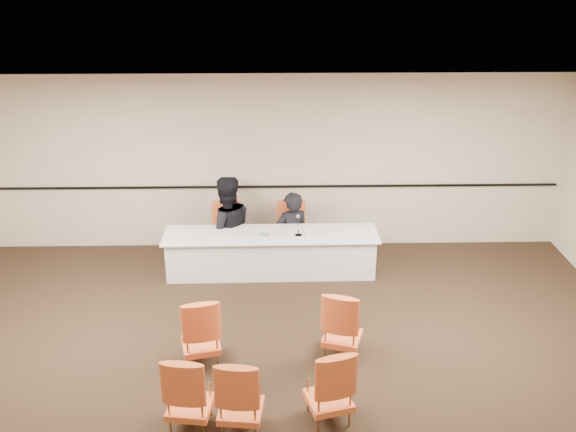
{
  "coord_description": "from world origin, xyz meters",
  "views": [
    {
      "loc": [
        0.09,
        -6.24,
        4.88
      ],
      "look_at": [
        0.28,
        2.6,
        1.13
      ],
      "focal_mm": 40.0,
      "sensor_mm": 36.0,
      "label": 1
    }
  ],
  "objects_px": {
    "panelist_main_chair": "(292,232)",
    "panelist_second": "(226,232)",
    "panelist_main": "(292,239)",
    "aud_chair_front_right": "(343,323)",
    "aud_chair_back_mid": "(240,393)",
    "coffee_cup": "(308,233)",
    "drinking_glass": "(271,233)",
    "aud_chair_back_right": "(329,383)",
    "microphone": "(298,227)",
    "panelist_second_chair": "(226,233)",
    "aud_chair_front_left": "(200,329)",
    "panel_table": "(271,253)",
    "aud_chair_back_left": "(189,390)",
    "water_bottle": "(262,230)"
  },
  "relations": [
    {
      "from": "water_bottle",
      "to": "coffee_cup",
      "type": "height_order",
      "value": "water_bottle"
    },
    {
      "from": "panelist_main_chair",
      "to": "panelist_second",
      "type": "height_order",
      "value": "panelist_second"
    },
    {
      "from": "panelist_main",
      "to": "panelist_second_chair",
      "type": "distance_m",
      "value": 1.09
    },
    {
      "from": "coffee_cup",
      "to": "aud_chair_front_right",
      "type": "bearing_deg",
      "value": -81.23
    },
    {
      "from": "panelist_main_chair",
      "to": "coffee_cup",
      "type": "bearing_deg",
      "value": -70.01
    },
    {
      "from": "panelist_second_chair",
      "to": "aud_chair_front_right",
      "type": "bearing_deg",
      "value": -59.78
    },
    {
      "from": "microphone",
      "to": "aud_chair_front_right",
      "type": "bearing_deg",
      "value": -78.53
    },
    {
      "from": "panel_table",
      "to": "coffee_cup",
      "type": "distance_m",
      "value": 0.72
    },
    {
      "from": "coffee_cup",
      "to": "aud_chair_back_mid",
      "type": "distance_m",
      "value": 3.63
    },
    {
      "from": "panelist_main",
      "to": "aud_chair_front_left",
      "type": "height_order",
      "value": "panelist_main"
    },
    {
      "from": "water_bottle",
      "to": "aud_chair_back_left",
      "type": "distance_m",
      "value": 3.56
    },
    {
      "from": "water_bottle",
      "to": "aud_chair_back_left",
      "type": "xyz_separation_m",
      "value": [
        -0.73,
        -3.47,
        -0.31
      ]
    },
    {
      "from": "aud_chair_back_mid",
      "to": "panelist_second",
      "type": "bearing_deg",
      "value": 102.51
    },
    {
      "from": "drinking_glass",
      "to": "aud_chair_front_right",
      "type": "distance_m",
      "value": 2.38
    },
    {
      "from": "panelist_main",
      "to": "aud_chair_back_mid",
      "type": "relative_size",
      "value": 1.76
    },
    {
      "from": "water_bottle",
      "to": "coffee_cup",
      "type": "xyz_separation_m",
      "value": [
        0.73,
        -0.04,
        -0.04
      ]
    },
    {
      "from": "panelist_second_chair",
      "to": "panelist_second",
      "type": "bearing_deg",
      "value": 0.0
    },
    {
      "from": "panelist_second",
      "to": "water_bottle",
      "type": "bearing_deg",
      "value": 117.17
    },
    {
      "from": "aud_chair_back_left",
      "to": "panel_table",
      "type": "bearing_deg",
      "value": 84.18
    },
    {
      "from": "water_bottle",
      "to": "aud_chair_back_mid",
      "type": "distance_m",
      "value": 3.56
    },
    {
      "from": "aud_chair_front_left",
      "to": "panelist_second",
      "type": "bearing_deg",
      "value": 74.75
    },
    {
      "from": "panelist_second_chair",
      "to": "drinking_glass",
      "type": "height_order",
      "value": "panelist_second_chair"
    },
    {
      "from": "panelist_second",
      "to": "aud_chair_front_right",
      "type": "distance_m",
      "value": 3.24
    },
    {
      "from": "panelist_second",
      "to": "aud_chair_back_left",
      "type": "xyz_separation_m",
      "value": [
        -0.13,
        -4.07,
        -0.01
      ]
    },
    {
      "from": "panelist_second",
      "to": "aud_chair_front_left",
      "type": "distance_m",
      "value": 2.91
    },
    {
      "from": "drinking_glass",
      "to": "panelist_second",
      "type": "bearing_deg",
      "value": 141.24
    },
    {
      "from": "panelist_main",
      "to": "aud_chair_front_left",
      "type": "xyz_separation_m",
      "value": [
        -1.21,
        -2.91,
        0.13
      ]
    },
    {
      "from": "drinking_glass",
      "to": "aud_chair_back_right",
      "type": "distance_m",
      "value": 3.47
    },
    {
      "from": "aud_chair_back_right",
      "to": "panelist_main",
      "type": "bearing_deg",
      "value": 78.79
    },
    {
      "from": "panelist_main",
      "to": "aud_chair_back_mid",
      "type": "distance_m",
      "value": 4.21
    },
    {
      "from": "drinking_glass",
      "to": "aud_chair_back_right",
      "type": "relative_size",
      "value": 0.11
    },
    {
      "from": "drinking_glass",
      "to": "aud_chair_back_left",
      "type": "distance_m",
      "value": 3.59
    },
    {
      "from": "panelist_main",
      "to": "aud_chair_front_right",
      "type": "height_order",
      "value": "panelist_main"
    },
    {
      "from": "panel_table",
      "to": "aud_chair_front_right",
      "type": "relative_size",
      "value": 3.56
    },
    {
      "from": "microphone",
      "to": "aud_chair_back_left",
      "type": "relative_size",
      "value": 0.31
    },
    {
      "from": "microphone",
      "to": "aud_chair_front_left",
      "type": "relative_size",
      "value": 0.31
    },
    {
      "from": "panelist_second_chair",
      "to": "aud_chair_back_right",
      "type": "xyz_separation_m",
      "value": [
        1.39,
        -4.0,
        0.0
      ]
    },
    {
      "from": "drinking_glass",
      "to": "aud_chair_back_left",
      "type": "bearing_deg",
      "value": -104.05
    },
    {
      "from": "panelist_main_chair",
      "to": "panelist_second",
      "type": "distance_m",
      "value": 1.08
    },
    {
      "from": "panelist_second_chair",
      "to": "aud_chair_front_left",
      "type": "bearing_deg",
      "value": -93.14
    },
    {
      "from": "panelist_main",
      "to": "water_bottle",
      "type": "relative_size",
      "value": 8.11
    },
    {
      "from": "microphone",
      "to": "aud_chair_back_mid",
      "type": "relative_size",
      "value": 0.31
    },
    {
      "from": "panelist_second",
      "to": "aud_chair_front_right",
      "type": "relative_size",
      "value": 2.05
    },
    {
      "from": "panelist_main_chair",
      "to": "aud_chair_back_right",
      "type": "xyz_separation_m",
      "value": [
        0.3,
        -4.01,
        0.0
      ]
    },
    {
      "from": "panelist_second_chair",
      "to": "drinking_glass",
      "type": "bearing_deg",
      "value": -39.3
    },
    {
      "from": "aud_chair_front_left",
      "to": "aud_chair_back_mid",
      "type": "height_order",
      "value": "same"
    },
    {
      "from": "panelist_main_chair",
      "to": "panelist_second",
      "type": "bearing_deg",
      "value": 180.0
    },
    {
      "from": "panelist_second_chair",
      "to": "aud_chair_front_left",
      "type": "height_order",
      "value": "same"
    },
    {
      "from": "panelist_second_chair",
      "to": "aud_chair_front_right",
      "type": "relative_size",
      "value": 1.0
    },
    {
      "from": "aud_chair_back_mid",
      "to": "aud_chair_back_right",
      "type": "distance_m",
      "value": 0.97
    }
  ]
}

